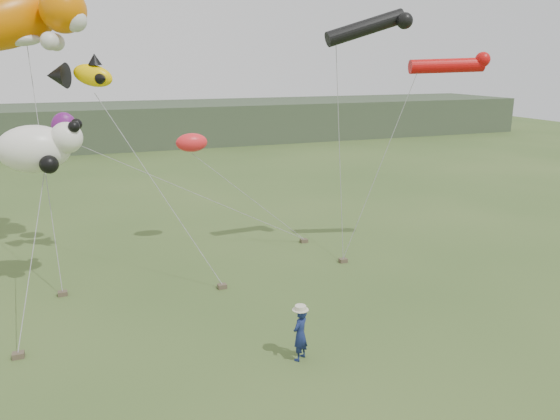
{
  "coord_description": "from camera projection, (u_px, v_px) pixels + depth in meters",
  "views": [
    {
      "loc": [
        -4.91,
        -13.37,
        8.17
      ],
      "look_at": [
        1.28,
        3.0,
        3.42
      ],
      "focal_mm": 35.0,
      "sensor_mm": 36.0,
      "label": 1
    }
  ],
  "objects": [
    {
      "name": "misc_kites",
      "position": [
        127.0,
        135.0,
        23.29
      ],
      "size": [
        6.33,
        2.0,
        1.77
      ],
      "color": "red",
      "rests_on": "ground"
    },
    {
      "name": "fish_kite",
      "position": [
        80.0,
        75.0,
        20.33
      ],
      "size": [
        2.68,
        1.74,
        1.35
      ],
      "color": "#FFCB00",
      "rests_on": "ground"
    },
    {
      "name": "sandbag_anchors",
      "position": [
        208.0,
        281.0,
        20.87
      ],
      "size": [
        12.55,
        6.9,
        0.16
      ],
      "color": "brown",
      "rests_on": "ground"
    },
    {
      "name": "ground",
      "position": [
        275.0,
        352.0,
        15.89
      ],
      "size": [
        120.0,
        120.0,
        0.0
      ],
      "primitive_type": "plane",
      "color": "#385123",
      "rests_on": "ground"
    },
    {
      "name": "cat_kite",
      "position": [
        22.0,
        17.0,
        20.92
      ],
      "size": [
        6.24,
        4.02,
        3.53
      ],
      "color": "#D66A00",
      "rests_on": "ground"
    },
    {
      "name": "festival_attendant",
      "position": [
        300.0,
        334.0,
        15.33
      ],
      "size": [
        0.68,
        0.64,
        1.57
      ],
      "primitive_type": "imported",
      "rotation": [
        0.0,
        0.0,
        3.77
      ],
      "color": "#152050",
      "rests_on": "ground"
    },
    {
      "name": "tube_kites",
      "position": [
        411.0,
        44.0,
        21.35
      ],
      "size": [
        6.68,
        1.91,
        2.48
      ],
      "color": "black",
      "rests_on": "ground"
    },
    {
      "name": "panda_kite",
      "position": [
        39.0,
        147.0,
        18.77
      ],
      "size": [
        2.87,
        1.85,
        1.78
      ],
      "color": "white",
      "rests_on": "ground"
    },
    {
      "name": "headland",
      "position": [
        92.0,
        127.0,
        54.66
      ],
      "size": [
        90.0,
        13.0,
        4.0
      ],
      "color": "#2D3D28",
      "rests_on": "ground"
    }
  ]
}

